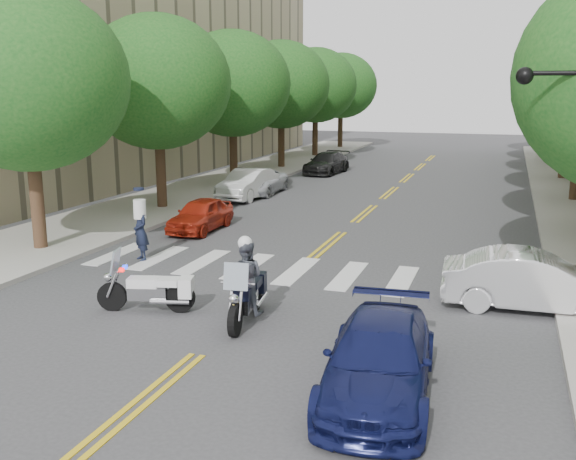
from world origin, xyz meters
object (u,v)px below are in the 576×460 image
at_px(convertible, 534,281).
at_px(sedan_blue, 379,360).
at_px(motorcycle_parked, 155,290).
at_px(motorcycle_police, 246,283).
at_px(officer_standing, 141,231).

relative_size(convertible, sedan_blue, 0.96).
relative_size(motorcycle_parked, sedan_blue, 0.52).
bearing_deg(motorcycle_parked, motorcycle_police, -102.00).
xyz_separation_m(convertible, sedan_blue, (-2.70, -5.65, -0.06)).
distance_m(motorcycle_parked, sedan_blue, 6.49).
relative_size(motorcycle_police, officer_standing, 1.35).
height_order(motorcycle_parked, convertible, motorcycle_parked).
distance_m(motorcycle_police, officer_standing, 6.53).
height_order(motorcycle_police, sedan_blue, motorcycle_police).
xyz_separation_m(officer_standing, convertible, (11.53, -0.97, -0.21)).
bearing_deg(motorcycle_police, sedan_blue, 135.67).
distance_m(motorcycle_parked, officer_standing, 5.00).
relative_size(motorcycle_police, motorcycle_parked, 1.07).
distance_m(motorcycle_parked, convertible, 9.20).
bearing_deg(convertible, officer_standing, 82.11).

